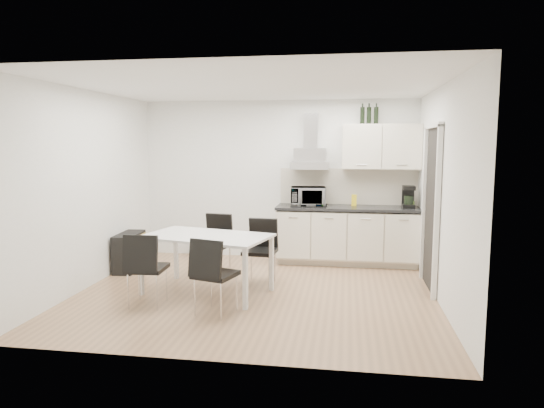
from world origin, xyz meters
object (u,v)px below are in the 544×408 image
at_px(chair_near_left, 147,269).
at_px(floor_speaker, 196,248).
at_px(dining_table, 207,241).
at_px(chair_far_left, 214,245).
at_px(kitchenette, 350,212).
at_px(chair_near_right, 216,275).
at_px(chair_far_right, 260,252).
at_px(guitar_amp, 129,252).

bearing_deg(chair_near_left, floor_speaker, 92.70).
height_order(dining_table, chair_near_left, chair_near_left).
bearing_deg(chair_far_left, kitchenette, -145.01).
relative_size(chair_near_left, chair_near_right, 1.00).
xyz_separation_m(chair_far_left, chair_near_left, (-0.42, -1.40, 0.00)).
xyz_separation_m(chair_far_right, guitar_amp, (-2.07, 0.41, -0.16)).
relative_size(chair_far_left, chair_near_left, 1.00).
bearing_deg(chair_near_left, chair_near_right, -11.95).
distance_m(chair_far_right, chair_near_left, 1.57).
height_order(chair_far_left, guitar_amp, chair_far_left).
height_order(chair_near_left, guitar_amp, chair_near_left).
xyz_separation_m(chair_far_left, guitar_amp, (-1.35, 0.07, -0.16)).
relative_size(dining_table, chair_near_left, 1.95).
relative_size(chair_far_left, guitar_amp, 1.27).
xyz_separation_m(chair_far_right, floor_speaker, (-1.38, 1.51, -0.31)).
distance_m(dining_table, chair_near_right, 0.83).
bearing_deg(guitar_amp, chair_near_left, -61.71).
bearing_deg(dining_table, chair_near_left, -120.00).
height_order(chair_far_left, floor_speaker, chair_far_left).
xyz_separation_m(dining_table, chair_near_right, (0.31, -0.73, -0.24)).
bearing_deg(chair_near_right, chair_near_left, -173.09).
distance_m(dining_table, chair_far_left, 0.86).
relative_size(chair_near_right, guitar_amp, 1.27).
height_order(dining_table, chair_far_left, chair_far_left).
height_order(kitchenette, chair_near_right, kitchenette).
distance_m(chair_far_right, floor_speaker, 2.07).
bearing_deg(kitchenette, guitar_amp, -164.11).
height_order(chair_far_right, guitar_amp, chair_far_right).
distance_m(kitchenette, chair_far_left, 2.21).
bearing_deg(chair_far_right, kitchenette, -127.25).
distance_m(kitchenette, chair_near_right, 2.98).
relative_size(dining_table, floor_speaker, 6.73).
bearing_deg(chair_near_left, kitchenette, 43.28).
bearing_deg(floor_speaker, chair_far_right, -70.75).
bearing_deg(dining_table, chair_far_left, 112.47).
bearing_deg(chair_near_right, chair_far_right, 93.25).
xyz_separation_m(chair_near_left, chair_near_right, (0.87, -0.15, 0.00)).
xyz_separation_m(kitchenette, chair_far_left, (-1.93, -1.01, -0.39)).
bearing_deg(chair_far_left, chair_far_right, 162.67).
relative_size(kitchenette, chair_near_left, 2.86).
distance_m(chair_far_left, guitar_amp, 1.36).
distance_m(chair_far_right, guitar_amp, 2.12).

